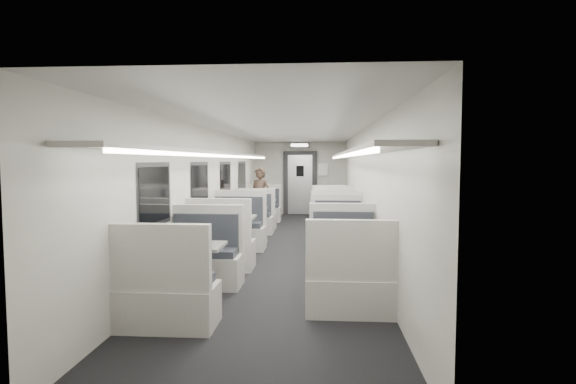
# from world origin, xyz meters

# --- Properties ---
(room) EXTENTS (3.24, 12.24, 2.64)m
(room) POSITION_xyz_m (0.00, 0.00, 1.20)
(room) COLOR black
(room) RESTS_ON ground
(booth_left_a) EXTENTS (1.00, 2.03, 1.08)m
(booth_left_a) POSITION_xyz_m (-1.00, 3.48, 0.36)
(booth_left_a) COLOR beige
(booth_left_a) RESTS_ON room
(booth_left_b) EXTENTS (1.01, 2.04, 1.09)m
(booth_left_b) POSITION_xyz_m (-1.00, 1.26, 0.36)
(booth_left_b) COLOR beige
(booth_left_b) RESTS_ON room
(booth_left_c) EXTENTS (1.10, 2.22, 1.19)m
(booth_left_c) POSITION_xyz_m (-1.00, -0.80, 0.40)
(booth_left_c) COLOR beige
(booth_left_c) RESTS_ON room
(booth_left_d) EXTENTS (1.06, 2.15, 1.15)m
(booth_left_d) POSITION_xyz_m (-1.00, -3.44, 0.38)
(booth_left_d) COLOR beige
(booth_left_d) RESTS_ON room
(booth_right_a) EXTENTS (1.00, 2.03, 1.08)m
(booth_right_a) POSITION_xyz_m (1.00, 3.13, 0.36)
(booth_right_a) COLOR beige
(booth_right_a) RESTS_ON room
(booth_right_b) EXTENTS (1.08, 2.20, 1.17)m
(booth_right_b) POSITION_xyz_m (1.00, 1.29, 0.39)
(booth_right_b) COLOR beige
(booth_right_b) RESTS_ON room
(booth_right_c) EXTENTS (1.03, 2.08, 1.11)m
(booth_right_c) POSITION_xyz_m (1.00, -0.75, 0.37)
(booth_right_c) COLOR beige
(booth_right_c) RESTS_ON room
(booth_right_d) EXTENTS (1.04, 2.12, 1.13)m
(booth_right_d) POSITION_xyz_m (1.00, -2.87, 0.38)
(booth_right_d) COLOR beige
(booth_right_d) RESTS_ON room
(passenger) EXTENTS (0.70, 0.60, 1.61)m
(passenger) POSITION_xyz_m (-0.91, 2.73, 0.81)
(passenger) COLOR black
(passenger) RESTS_ON room
(window_a) EXTENTS (0.02, 1.18, 0.84)m
(window_a) POSITION_xyz_m (-1.49, 3.40, 1.35)
(window_a) COLOR black
(window_a) RESTS_ON room
(window_b) EXTENTS (0.02, 1.18, 0.84)m
(window_b) POSITION_xyz_m (-1.49, 1.20, 1.35)
(window_b) COLOR black
(window_b) RESTS_ON room
(window_c) EXTENTS (0.02, 1.18, 0.84)m
(window_c) POSITION_xyz_m (-1.49, -1.00, 1.35)
(window_c) COLOR black
(window_c) RESTS_ON room
(window_d) EXTENTS (0.02, 1.18, 0.84)m
(window_d) POSITION_xyz_m (-1.49, -3.20, 1.35)
(window_d) COLOR black
(window_d) RESTS_ON room
(luggage_rack_left) EXTENTS (0.46, 10.40, 0.09)m
(luggage_rack_left) POSITION_xyz_m (-1.24, -0.30, 1.92)
(luggage_rack_left) COLOR beige
(luggage_rack_left) RESTS_ON room
(luggage_rack_right) EXTENTS (0.46, 10.40, 0.09)m
(luggage_rack_right) POSITION_xyz_m (1.24, -0.30, 1.92)
(luggage_rack_right) COLOR beige
(luggage_rack_right) RESTS_ON room
(vestibule_door) EXTENTS (1.10, 0.13, 2.10)m
(vestibule_door) POSITION_xyz_m (0.00, 5.93, 1.04)
(vestibule_door) COLOR black
(vestibule_door) RESTS_ON room
(exit_sign) EXTENTS (0.62, 0.12, 0.16)m
(exit_sign) POSITION_xyz_m (0.00, 5.44, 2.28)
(exit_sign) COLOR black
(exit_sign) RESTS_ON room
(wall_notice) EXTENTS (0.32, 0.02, 0.40)m
(wall_notice) POSITION_xyz_m (0.75, 5.92, 1.50)
(wall_notice) COLOR white
(wall_notice) RESTS_ON room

